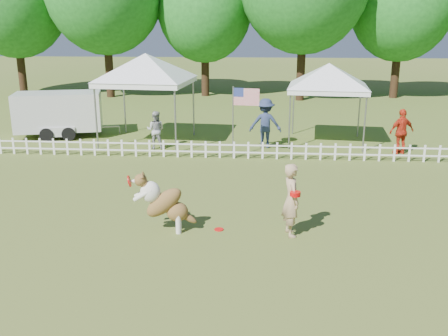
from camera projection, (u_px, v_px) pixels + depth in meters
name	position (u px, v px, depth m)	size (l,w,h in m)	color
ground	(227.00, 243.00, 10.81)	(120.00, 120.00, 0.00)	#405F1E
picket_fence	(241.00, 150.00, 17.43)	(22.00, 0.08, 0.60)	white
handler	(291.00, 200.00, 10.99)	(0.60, 0.40, 1.66)	tan
dog	(165.00, 203.00, 11.20)	(1.35, 0.45, 1.40)	brown
frisbee_on_turf	(219.00, 229.00, 11.48)	(0.21, 0.21, 0.02)	red
canopy_tent_left	(147.00, 99.00, 19.50)	(3.28, 3.28, 3.39)	white
canopy_tent_right	(327.00, 104.00, 19.44)	(2.94, 2.94, 3.04)	white
cargo_trailer	(59.00, 114.00, 20.66)	(4.26, 1.87, 1.87)	silver
flag_pole	(233.00, 123.00, 17.27)	(0.96, 0.10, 2.51)	gray
spectator_a	(156.00, 130.00, 18.69)	(0.70, 0.54, 1.43)	#A1A2A6
spectator_b	(265.00, 123.00, 18.82)	(1.21, 0.69, 1.87)	navy
spectator_c	(402.00, 132.00, 17.91)	(0.96, 0.40, 1.64)	red
tree_far_left	(15.00, 8.00, 31.42)	(6.60, 6.60, 11.00)	#1D651E
tree_center_left	(205.00, 17.00, 31.19)	(6.00, 6.00, 9.80)	#1D651E
tree_right	(401.00, 12.00, 30.23)	(6.20, 6.20, 10.40)	#1D651E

